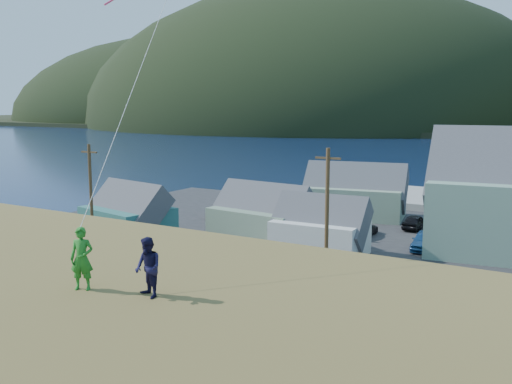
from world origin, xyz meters
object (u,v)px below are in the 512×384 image
(wharf, at_px, (413,198))
(kite_flyer_green, at_px, (82,259))
(shed_palegreen_near, at_px, (261,216))
(shed_white, at_px, (320,228))
(shed_palegreen_far, at_px, (355,192))
(shed_teal, at_px, (128,213))
(kite_flyer_navy, at_px, (148,268))

(wharf, relative_size, kite_flyer_green, 16.31)
(wharf, distance_m, kite_flyer_green, 60.42)
(shed_palegreen_near, relative_size, shed_white, 1.20)
(kite_flyer_green, bearing_deg, shed_palegreen_far, 75.19)
(shed_teal, distance_m, shed_white, 17.25)
(shed_palegreen_near, distance_m, kite_flyer_green, 34.97)
(shed_white, bearing_deg, shed_palegreen_far, 98.69)
(wharf, distance_m, shed_teal, 36.40)
(kite_flyer_navy, bearing_deg, shed_palegreen_far, 126.79)
(wharf, relative_size, shed_palegreen_near, 2.88)
(shed_teal, distance_m, shed_palegreen_near, 11.81)
(shed_teal, distance_m, shed_palegreen_far, 23.65)
(shed_white, bearing_deg, shed_teal, -171.19)
(kite_flyer_green, bearing_deg, kite_flyer_navy, -14.81)
(wharf, height_order, kite_flyer_green, kite_flyer_green)
(shed_white, distance_m, kite_flyer_navy, 31.76)
(wharf, xyz_separation_m, shed_palegreen_near, (-5.51, -27.59, 1.90))
(kite_flyer_green, bearing_deg, wharf, 70.09)
(kite_flyer_green, bearing_deg, shed_palegreen_near, 85.26)
(shed_palegreen_near, relative_size, kite_flyer_navy, 6.17)
(shed_teal, height_order, shed_palegreen_far, shed_palegreen_far)
(shed_teal, height_order, kite_flyer_green, kite_flyer_green)
(wharf, distance_m, shed_palegreen_near, 28.20)
(wharf, xyz_separation_m, kite_flyer_navy, (9.55, -59.05, 7.48))
(shed_teal, bearing_deg, shed_palegreen_far, 65.95)
(shed_palegreen_far, height_order, kite_flyer_navy, kite_flyer_navy)
(shed_teal, bearing_deg, shed_white, 22.91)
(shed_teal, relative_size, shed_palegreen_near, 0.96)
(shed_white, xyz_separation_m, kite_flyer_green, (7.08, -30.36, 5.75))
(shed_teal, distance_m, kite_flyer_green, 36.51)
(shed_palegreen_near, xyz_separation_m, shed_white, (6.18, -1.50, -0.10))
(shed_palegreen_far, relative_size, kite_flyer_navy, 7.74)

